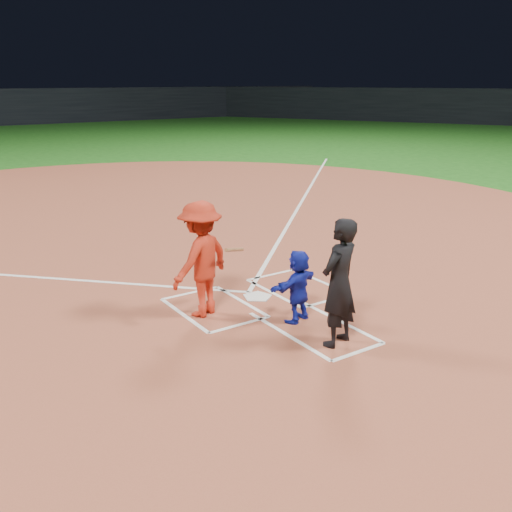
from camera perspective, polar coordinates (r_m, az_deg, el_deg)
ground at (r=11.06m, az=0.14°, el=-4.18°), size 120.00×120.00×0.00m
home_plate_dirt at (r=16.14m, az=-11.87°, el=2.43°), size 28.00×28.00×0.01m
stadium_wall_right at (r=57.83m, az=22.52°, el=13.63°), size 31.04×52.56×3.20m
home_plate at (r=11.05m, az=0.14°, el=-4.08°), size 0.60×0.60×0.02m
catcher at (r=9.82m, az=4.23°, el=-2.99°), size 1.25×0.71×1.28m
umpire at (r=8.90m, az=8.31°, el=-2.67°), size 0.86×0.68×2.05m
chalk_markings at (r=15.50m, az=-10.86°, el=1.91°), size 28.35×17.32×0.01m
batter_at_plate at (r=9.99m, az=-5.53°, el=-0.32°), size 1.71×1.22×2.06m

